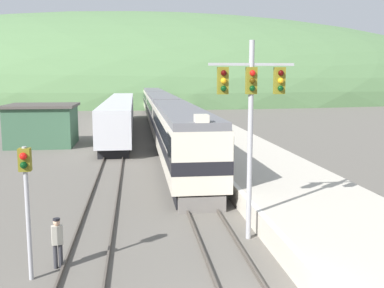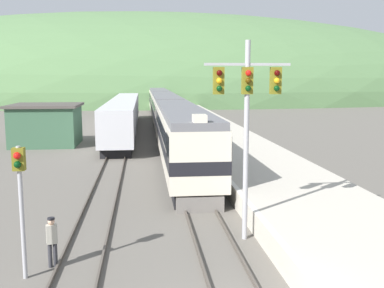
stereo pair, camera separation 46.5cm
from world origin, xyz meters
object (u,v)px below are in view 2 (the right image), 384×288
at_px(carriage_second, 166,111).
at_px(track_worker, 52,239).
at_px(carriage_third, 159,101).
at_px(carriage_fourth, 155,95).
at_px(express_train_lead_car, 182,136).
at_px(signal_mast_main, 247,105).
at_px(signal_post_siding, 20,185).
at_px(siding_train, 124,115).

bearing_deg(carriage_second, track_worker, -98.45).
xyz_separation_m(carriage_second, track_worker, (-5.74, -38.60, -1.34)).
xyz_separation_m(carriage_third, carriage_fourth, (0.00, 22.90, 0.00)).
xyz_separation_m(express_train_lead_car, carriage_fourth, (0.00, 68.56, -0.01)).
distance_m(carriage_second, signal_mast_main, 36.83).
bearing_deg(carriage_third, track_worker, -95.33).
bearing_deg(carriage_second, signal_mast_main, -87.94).
distance_m(carriage_second, carriage_third, 22.90).
relative_size(carriage_fourth, signal_post_siding, 5.14).
bearing_deg(signal_post_siding, carriage_fourth, 85.67).
bearing_deg(siding_train, carriage_third, 78.41).
distance_m(siding_train, signal_post_siding, 38.73).
bearing_deg(signal_mast_main, track_worker, -164.79).
bearing_deg(carriage_fourth, carriage_third, -90.00).
height_order(express_train_lead_car, signal_post_siding, express_train_lead_car).
xyz_separation_m(carriage_third, track_worker, (-5.74, -61.51, -1.34)).
relative_size(carriage_fourth, signal_mast_main, 2.84).
distance_m(carriage_third, signal_mast_main, 59.68).
bearing_deg(carriage_second, carriage_fourth, 90.00).
xyz_separation_m(carriage_second, siding_train, (-4.84, -0.73, -0.35)).
distance_m(carriage_fourth, signal_mast_main, 82.56).
bearing_deg(track_worker, carriage_second, 81.55).
height_order(siding_train, signal_mast_main, signal_mast_main).
height_order(express_train_lead_car, carriage_second, express_train_lead_car).
xyz_separation_m(express_train_lead_car, siding_train, (-4.84, 22.03, -0.36)).
height_order(express_train_lead_car, siding_train, express_train_lead_car).
xyz_separation_m(express_train_lead_car, signal_mast_main, (1.32, -13.93, 2.99)).
relative_size(carriage_third, carriage_fourth, 1.00).
distance_m(express_train_lead_car, carriage_third, 45.66).
relative_size(carriage_second, carriage_third, 1.00).
xyz_separation_m(express_train_lead_car, carriage_second, (0.00, 22.76, -0.01)).
bearing_deg(carriage_fourth, track_worker, -93.89).
height_order(carriage_third, signal_mast_main, signal_mast_main).
height_order(carriage_third, track_worker, carriage_third).
relative_size(carriage_fourth, track_worker, 12.68).
distance_m(carriage_third, track_worker, 61.79).
bearing_deg(carriage_second, signal_post_siding, -99.30).
height_order(carriage_third, carriage_fourth, same).
xyz_separation_m(signal_mast_main, track_worker, (-7.06, -1.92, -4.34)).
bearing_deg(carriage_second, carriage_third, 90.00).
bearing_deg(carriage_third, carriage_second, -90.00).
bearing_deg(carriage_third, carriage_fourth, 90.00).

